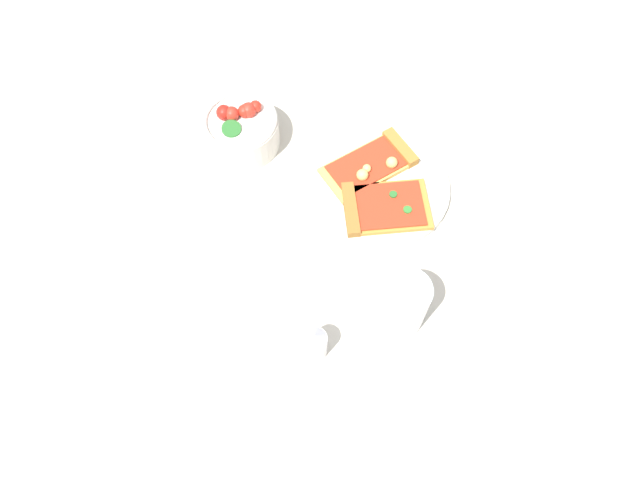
{
  "coord_description": "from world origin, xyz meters",
  "views": [
    {
      "loc": [
        0.55,
        -0.1,
        0.83
      ],
      "look_at": [
        0.12,
        -0.1,
        0.03
      ],
      "focal_mm": 33.25,
      "sensor_mm": 36.0,
      "label": 1
    }
  ],
  "objects_px": {
    "salad_bowl": "(242,129)",
    "pepper_shaker": "(315,343)",
    "plate": "(382,188)",
    "soda_glass": "(403,306)",
    "pizza_slice_far": "(374,163)",
    "paper_napkin": "(268,271)",
    "pizza_slice_near": "(381,207)"
  },
  "relations": [
    {
      "from": "soda_glass",
      "to": "pepper_shaker",
      "type": "height_order",
      "value": "soda_glass"
    },
    {
      "from": "salad_bowl",
      "to": "pepper_shaker",
      "type": "xyz_separation_m",
      "value": [
        0.38,
        0.12,
        -0.0
      ]
    },
    {
      "from": "plate",
      "to": "salad_bowl",
      "type": "height_order",
      "value": "salad_bowl"
    },
    {
      "from": "pepper_shaker",
      "to": "soda_glass",
      "type": "bearing_deg",
      "value": 111.36
    },
    {
      "from": "salad_bowl",
      "to": "soda_glass",
      "type": "relative_size",
      "value": 1.18
    },
    {
      "from": "soda_glass",
      "to": "pepper_shaker",
      "type": "bearing_deg",
      "value": -68.64
    },
    {
      "from": "soda_glass",
      "to": "paper_napkin",
      "type": "relative_size",
      "value": 0.7
    },
    {
      "from": "pizza_slice_near",
      "to": "pepper_shaker",
      "type": "bearing_deg",
      "value": -24.94
    },
    {
      "from": "plate",
      "to": "pizza_slice_far",
      "type": "distance_m",
      "value": 0.04
    },
    {
      "from": "plate",
      "to": "salad_bowl",
      "type": "relative_size",
      "value": 1.76
    },
    {
      "from": "pizza_slice_far",
      "to": "plate",
      "type": "bearing_deg",
      "value": 17.37
    },
    {
      "from": "salad_bowl",
      "to": "soda_glass",
      "type": "bearing_deg",
      "value": 36.83
    },
    {
      "from": "pizza_slice_near",
      "to": "plate",
      "type": "bearing_deg",
      "value": 172.67
    },
    {
      "from": "pizza_slice_near",
      "to": "salad_bowl",
      "type": "bearing_deg",
      "value": -122.87
    },
    {
      "from": "plate",
      "to": "soda_glass",
      "type": "xyz_separation_m",
      "value": [
        0.23,
        0.01,
        0.04
      ]
    },
    {
      "from": "plate",
      "to": "paper_napkin",
      "type": "height_order",
      "value": "plate"
    },
    {
      "from": "paper_napkin",
      "to": "salad_bowl",
      "type": "bearing_deg",
      "value": -168.64
    },
    {
      "from": "soda_glass",
      "to": "paper_napkin",
      "type": "bearing_deg",
      "value": -111.96
    },
    {
      "from": "pizza_slice_far",
      "to": "paper_napkin",
      "type": "bearing_deg",
      "value": -42.62
    },
    {
      "from": "paper_napkin",
      "to": "plate",
      "type": "bearing_deg",
      "value": 128.57
    },
    {
      "from": "plate",
      "to": "salad_bowl",
      "type": "distance_m",
      "value": 0.26
    },
    {
      "from": "salad_bowl",
      "to": "pepper_shaker",
      "type": "distance_m",
      "value": 0.4
    },
    {
      "from": "plate",
      "to": "paper_napkin",
      "type": "xyz_separation_m",
      "value": [
        0.15,
        -0.18,
        -0.01
      ]
    },
    {
      "from": "salad_bowl",
      "to": "pepper_shaker",
      "type": "height_order",
      "value": "salad_bowl"
    },
    {
      "from": "pepper_shaker",
      "to": "salad_bowl",
      "type": "bearing_deg",
      "value": -162.09
    },
    {
      "from": "soda_glass",
      "to": "paper_napkin",
      "type": "height_order",
      "value": "soda_glass"
    },
    {
      "from": "soda_glass",
      "to": "pizza_slice_far",
      "type": "bearing_deg",
      "value": -174.81
    },
    {
      "from": "salad_bowl",
      "to": "pepper_shaker",
      "type": "relative_size",
      "value": 1.91
    },
    {
      "from": "pepper_shaker",
      "to": "pizza_slice_near",
      "type": "bearing_deg",
      "value": 155.06
    },
    {
      "from": "salad_bowl",
      "to": "paper_napkin",
      "type": "xyz_separation_m",
      "value": [
        0.25,
        0.05,
        -0.03
      ]
    },
    {
      "from": "soda_glass",
      "to": "plate",
      "type": "bearing_deg",
      "value": -177.04
    },
    {
      "from": "salad_bowl",
      "to": "paper_napkin",
      "type": "bearing_deg",
      "value": 11.36
    }
  ]
}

